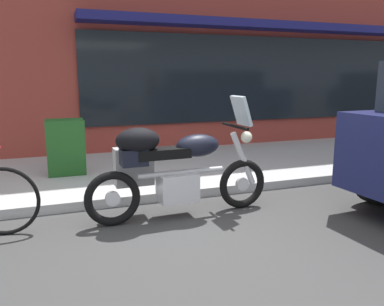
{
  "coord_description": "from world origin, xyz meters",
  "views": [
    {
      "loc": [
        -1.45,
        -3.32,
        1.6
      ],
      "look_at": [
        0.09,
        0.95,
        0.7
      ],
      "focal_mm": 36.04,
      "sensor_mm": 36.0,
      "label": 1
    }
  ],
  "objects": [
    {
      "name": "touring_motorcycle",
      "position": [
        -0.24,
        0.78,
        0.6
      ],
      "size": [
        2.2,
        0.64,
        1.38
      ],
      "color": "black",
      "rests_on": "ground_plane"
    },
    {
      "name": "sandwich_board_sign",
      "position": [
        -1.3,
        2.65,
        0.55
      ],
      "size": [
        0.55,
        0.4,
        0.86
      ],
      "color": "#1E511E",
      "rests_on": "sidewalk_curb"
    },
    {
      "name": "ground_plane",
      "position": [
        0.0,
        0.0,
        0.0
      ],
      "size": [
        80.0,
        80.0,
        0.0
      ],
      "primitive_type": "plane",
      "color": "#383838"
    }
  ]
}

